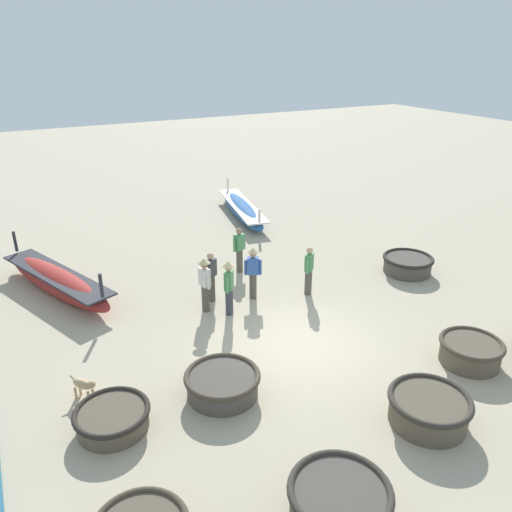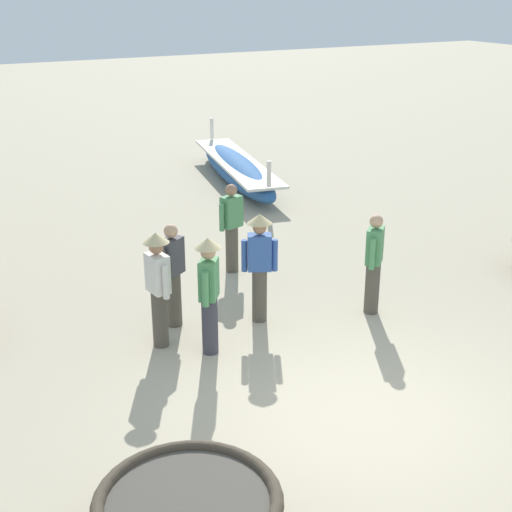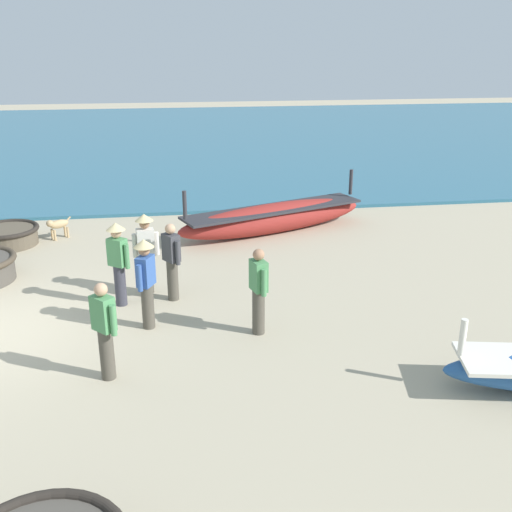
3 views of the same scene
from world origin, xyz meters
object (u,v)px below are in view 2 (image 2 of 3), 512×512
fisherman_standing_left (158,282)px  fisherman_hauling (232,226)px  long_boat_ochre_hull (237,169)px  fisherman_by_coracle (173,273)px  fisherman_with_hat (374,262)px  fisherman_standing_right (260,261)px  fisherman_crouching (209,288)px

fisherman_standing_left → fisherman_hauling: bearing=43.4°
long_boat_ochre_hull → fisherman_by_coracle: (-4.38, -6.67, 0.50)m
long_boat_ochre_hull → fisherman_hauling: fisherman_hauling is taller
fisherman_by_coracle → fisherman_hauling: same height
fisherman_with_hat → fisherman_hauling: (-1.14, 2.49, 0.00)m
long_boat_ochre_hull → fisherman_standing_right: (-3.21, -7.12, 0.62)m
fisherman_with_hat → fisherman_by_coracle: bearing=160.1°
long_boat_ochre_hull → fisherman_standing_left: bearing=-123.8°
long_boat_ochre_hull → fisherman_standing_left: fisherman_standing_left is taller
long_boat_ochre_hull → fisherman_by_coracle: 8.00m
long_boat_ochre_hull → fisherman_standing_right: fisherman_standing_right is taller
fisherman_by_coracle → fisherman_hauling: (1.67, 1.46, 0.00)m
fisherman_with_hat → fisherman_standing_right: size_ratio=0.94×
fisherman_crouching → fisherman_hauling: 2.92m
fisherman_by_coracle → fisherman_standing_right: fisherman_standing_right is taller
fisherman_standing_left → fisherman_with_hat: bearing=-9.2°
fisherman_with_hat → fisherman_standing_left: size_ratio=0.94×
fisherman_by_coracle → fisherman_crouching: (0.12, -1.01, 0.12)m
fisherman_by_coracle → fisherman_standing_right: size_ratio=0.94×
long_boat_ochre_hull → fisherman_by_coracle: bearing=-123.3°
fisherman_standing_left → fisherman_standing_right: bearing=1.6°
fisherman_standing_right → fisherman_by_coracle: bearing=159.0°
fisherman_with_hat → fisherman_standing_right: 1.74m
fisherman_crouching → fisherman_hauling: (1.56, 2.47, -0.12)m
fisherman_standing_left → fisherman_crouching: 0.73m
fisherman_by_coracle → long_boat_ochre_hull: bearing=56.7°
fisherman_standing_left → fisherman_hauling: size_ratio=1.06×
fisherman_by_coracle → fisherman_hauling: bearing=41.2°
fisherman_with_hat → fisherman_crouching: size_ratio=0.94×
fisherman_with_hat → fisherman_hauling: size_ratio=1.00×
long_boat_ochre_hull → fisherman_hauling: bearing=-117.5°
long_boat_ochre_hull → fisherman_hauling: 5.89m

